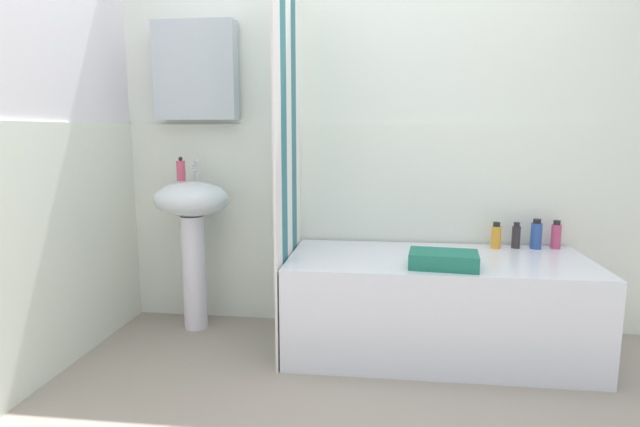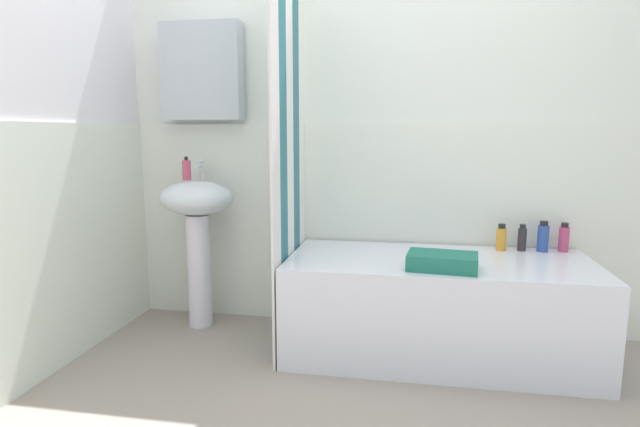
% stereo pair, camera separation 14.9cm
% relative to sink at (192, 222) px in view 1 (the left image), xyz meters
% --- Properties ---
extents(wall_back_tiled, '(3.60, 0.18, 2.40)m').
position_rel_sink_xyz_m(wall_back_tiled, '(1.02, 0.23, 0.50)').
color(wall_back_tiled, white).
rests_on(wall_back_tiled, ground_plane).
extents(wall_left_tiled, '(0.07, 1.81, 2.40)m').
position_rel_sink_xyz_m(wall_left_tiled, '(-0.48, -0.69, 0.48)').
color(wall_left_tiled, white).
rests_on(wall_left_tiled, ground_plane).
extents(sink, '(0.44, 0.34, 0.87)m').
position_rel_sink_xyz_m(sink, '(0.00, 0.00, 0.00)').
color(sink, white).
rests_on(sink, ground_plane).
extents(faucet, '(0.03, 0.12, 0.12)m').
position_rel_sink_xyz_m(faucet, '(-0.00, 0.08, 0.29)').
color(faucet, silver).
rests_on(faucet, sink).
extents(soap_dispenser, '(0.05, 0.05, 0.14)m').
position_rel_sink_xyz_m(soap_dispenser, '(-0.07, 0.03, 0.29)').
color(soap_dispenser, '#C94C6B').
rests_on(soap_dispenser, sink).
extents(bathtub, '(1.54, 0.71, 0.51)m').
position_rel_sink_xyz_m(bathtub, '(1.38, -0.16, -0.38)').
color(bathtub, white).
rests_on(bathtub, ground_plane).
extents(shower_curtain, '(0.01, 0.71, 2.00)m').
position_rel_sink_xyz_m(shower_curtain, '(0.60, -0.16, 0.36)').
color(shower_curtain, white).
rests_on(shower_curtain, ground_plane).
extents(shampoo_bottle, '(0.05, 0.05, 0.16)m').
position_rel_sink_xyz_m(shampoo_bottle, '(2.05, 0.13, -0.05)').
color(shampoo_bottle, '#C3456E').
rests_on(shampoo_bottle, bathtub).
extents(lotion_bottle, '(0.06, 0.06, 0.17)m').
position_rel_sink_xyz_m(lotion_bottle, '(1.94, 0.11, -0.05)').
color(lotion_bottle, '#2F50A1').
rests_on(lotion_bottle, bathtub).
extents(body_wash_bottle, '(0.05, 0.05, 0.15)m').
position_rel_sink_xyz_m(body_wash_bottle, '(1.83, 0.11, -0.06)').
color(body_wash_bottle, '#312B30').
rests_on(body_wash_bottle, bathtub).
extents(conditioner_bottle, '(0.05, 0.05, 0.15)m').
position_rel_sink_xyz_m(conditioner_bottle, '(1.72, 0.09, -0.06)').
color(conditioner_bottle, gold).
rests_on(conditioner_bottle, bathtub).
extents(towel_folded, '(0.34, 0.24, 0.08)m').
position_rel_sink_xyz_m(towel_folded, '(1.39, -0.36, -0.09)').
color(towel_folded, '#22715D').
rests_on(towel_folded, bathtub).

